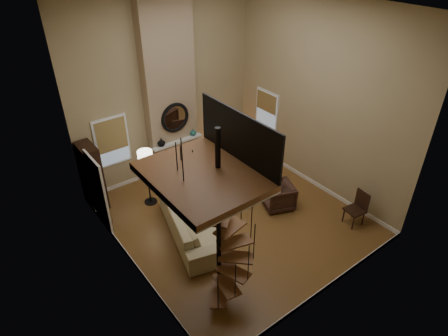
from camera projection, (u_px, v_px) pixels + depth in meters
ground at (233, 217)px, 10.78m from camera, size 6.00×6.50×0.01m
back_wall at (166, 89)px, 11.47m from camera, size 6.00×0.02×5.50m
front_wall at (344, 191)px, 7.11m from camera, size 6.00×0.02×5.50m
left_wall at (117, 168)px, 7.77m from camera, size 0.02×6.50×5.50m
right_wall at (318, 99)px, 10.82m from camera, size 0.02×6.50×5.50m
ceiling at (236, 6)px, 7.81m from camera, size 6.00×6.50×0.01m
baseboard_back at (173, 165)px, 12.92m from camera, size 6.00×0.02×0.12m
baseboard_front at (323, 289)px, 8.56m from camera, size 6.00×0.02×0.12m
baseboard_left at (134, 263)px, 9.22m from camera, size 0.02×6.50×0.12m
baseboard_right at (307, 178)px, 12.26m from camera, size 0.02×6.50×0.12m
chimney_breast at (169, 90)px, 11.35m from camera, size 1.60×0.38×5.50m
hearth at (184, 175)px, 12.49m from camera, size 1.50×0.60×0.04m
firebox at (178, 157)px, 12.40m from camera, size 0.95×0.02×0.72m
mantel at (178, 142)px, 12.02m from camera, size 1.70×0.18×0.06m
mirror_frame at (175, 118)px, 11.63m from camera, size 0.94×0.10×0.94m
mirror_disc at (175, 118)px, 11.64m from camera, size 0.80×0.01×0.80m
vase_left at (161, 142)px, 11.68m from camera, size 0.24×0.24×0.25m
vase_right at (193, 132)px, 12.28m from camera, size 0.20×0.20×0.21m
window_back at (112, 141)px, 11.10m from camera, size 1.02×0.06×1.52m
window_right at (267, 112)px, 12.75m from camera, size 0.06×1.02×1.52m
entry_door at (99, 193)px, 9.91m from camera, size 0.10×1.05×2.16m
loft at (207, 172)px, 6.78m from camera, size 1.70×2.20×1.09m
spiral_stair at (219, 228)px, 7.70m from camera, size 1.47×1.47×4.06m
hutch at (92, 176)px, 10.76m from camera, size 0.41×0.87×1.95m
sofa at (192, 221)px, 10.00m from camera, size 1.85×3.07×0.84m
armchair_near at (247, 171)px, 12.06m from camera, size 0.96×0.94×0.71m
armchair_far at (280, 195)px, 11.01m from camera, size 1.08×1.06×0.76m
coffee_table at (231, 199)px, 10.98m from camera, size 1.20×0.77×0.43m
bowl at (230, 192)px, 10.90m from camera, size 0.41×0.41×0.10m
book at (244, 192)px, 10.96m from camera, size 0.31×0.32×0.02m
floor_lamp at (146, 161)px, 10.57m from camera, size 0.41×0.41×1.72m
accent_lamp at (217, 149)px, 13.48m from camera, size 0.13×0.13×0.46m
side_chair at (358, 207)px, 10.29m from camera, size 0.52×0.52×0.98m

